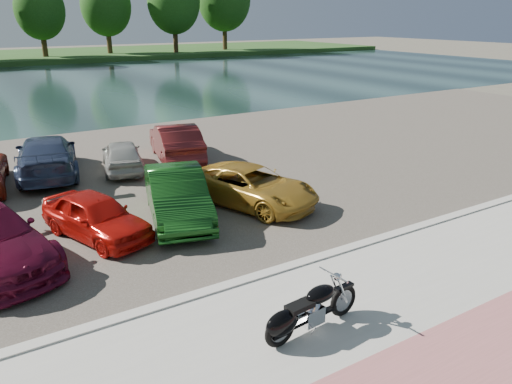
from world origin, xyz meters
The scene contains 14 objects.
ground centered at (0.00, 0.00, 0.00)m, with size 200.00×200.00×0.00m, color #595447.
promenade centered at (0.00, -1.00, 0.05)m, with size 60.00×6.00×0.10m, color #B5B3AA.
pink_path centered at (0.00, -2.50, 0.10)m, with size 60.00×2.00×0.01m, color #A05A5B.
kerb centered at (0.00, 2.00, 0.07)m, with size 60.00×0.30×0.14m, color #B5B3AA.
parking_lot centered at (0.00, 11.00, 0.02)m, with size 60.00×18.00×0.04m, color #443E37.
river centered at (0.00, 40.00, 0.00)m, with size 120.00×40.00×0.00m, color #182B2A.
far_trees centered at (4.36, 65.79, 7.49)m, with size 70.25×10.68×12.52m.
motorcycle centered at (-1.30, -0.33, 0.56)m, with size 2.33×0.75×1.05m.
car_4 centered at (-3.40, 6.28, 0.66)m, with size 1.46×3.64×1.24m, color red.
car_5 centered at (-0.97, 6.36, 0.79)m, with size 1.59×4.57×1.51m, color #113F12.
car_6 centered at (1.50, 6.19, 0.67)m, with size 2.09×4.53×1.26m, color #B58629.
car_11 centered at (-3.44, 12.96, 0.80)m, with size 2.14×5.25×1.52m, color navy.
car_12 centered at (-0.84, 12.05, 0.66)m, with size 1.46×3.62×1.23m, color #A7A8A4.
car_13 centered at (1.59, 12.43, 0.80)m, with size 1.62×4.64×1.53m, color #551618.
Camera 1 is at (-6.31, -6.69, 5.84)m, focal length 35.00 mm.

